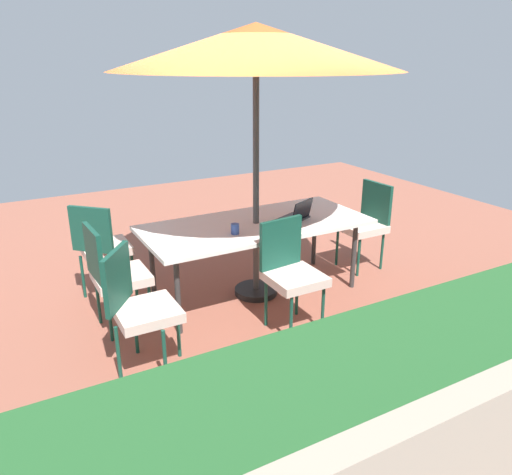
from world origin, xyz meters
The scene contains 11 objects.
ground_plane centered at (0.00, 0.00, -0.01)m, with size 10.00×10.00×0.02m, color #935442.
hedge_row centered at (0.00, 2.58, 0.49)m, with size 6.30×0.83×0.99m, color #235628.
dining_table centered at (0.00, 0.00, 0.72)m, with size 2.24×1.01×0.77m.
patio_umbrella centered at (0.00, 0.00, 2.38)m, with size 2.61×2.61×2.59m.
chair_north centered at (0.04, 0.71, 0.55)m, with size 0.47×0.48×0.98m.
chair_west centered at (-1.44, -0.03, 0.55)m, with size 0.47×0.46×0.98m.
chair_east centered at (1.42, 0.01, 0.55)m, with size 0.47×0.46×0.98m.
chair_northeast centered at (1.40, 0.70, 0.55)m, with size 0.58×0.58×0.98m.
chair_southeast centered at (1.36, -0.73, 0.55)m, with size 0.59×0.59×0.98m.
laptop centered at (-0.40, 0.11, 0.82)m, with size 0.39×0.35×0.21m.
cup centered at (0.33, 0.19, 0.82)m, with size 0.08×0.08×0.10m, color #334C99.
Camera 1 is at (2.24, 4.07, 2.32)m, focal length 34.87 mm.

